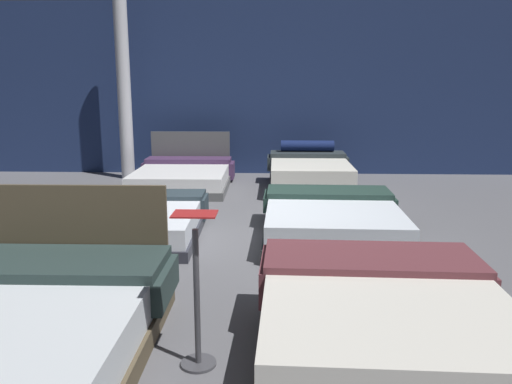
% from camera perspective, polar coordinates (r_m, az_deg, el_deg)
% --- Properties ---
extents(ground_plane, '(18.00, 18.00, 0.02)m').
position_cam_1_polar(ground_plane, '(6.40, -2.47, -4.90)').
color(ground_plane, '#5B5B60').
extents(showroom_back_wall, '(18.00, 0.06, 3.50)m').
position_cam_1_polar(showroom_back_wall, '(10.69, -0.59, 11.43)').
color(showroom_back_wall, navy).
rests_on(showroom_back_wall, ground_plane).
extents(bed_0, '(1.72, 2.09, 1.02)m').
position_cam_1_polar(bed_0, '(3.93, -23.76, -13.18)').
color(bed_0, brown).
rests_on(bed_0, ground_plane).
extents(bed_1, '(1.71, 1.99, 0.58)m').
position_cam_1_polar(bed_1, '(3.61, 13.90, -14.30)').
color(bed_1, brown).
rests_on(bed_1, ground_plane).
extents(bed_2, '(1.68, 2.01, 0.41)m').
position_cam_1_polar(bed_2, '(6.49, -13.44, -3.22)').
color(bed_2, '#2A2C35').
rests_on(bed_2, ground_plane).
extents(bed_3, '(1.73, 2.09, 0.48)m').
position_cam_1_polar(bed_3, '(6.30, 8.48, -3.19)').
color(bed_3, black).
rests_on(bed_3, ground_plane).
extents(bed_4, '(1.77, 2.18, 0.93)m').
position_cam_1_polar(bed_4, '(9.38, -8.13, 1.73)').
color(bed_4, '#525353').
rests_on(bed_4, ground_plane).
extents(bed_5, '(1.52, 2.08, 0.79)m').
position_cam_1_polar(bed_5, '(9.17, 6.01, 2.01)').
color(bed_5, black).
rests_on(bed_5, ground_plane).
extents(price_sign, '(0.28, 0.24, 1.05)m').
position_cam_1_polar(price_sign, '(3.44, -6.61, -12.80)').
color(price_sign, '#3F3F44').
rests_on(price_sign, ground_plane).
extents(support_pillar, '(0.26, 0.26, 3.50)m').
position_cam_1_polar(support_pillar, '(10.42, -14.55, 11.05)').
color(support_pillar, silver).
rests_on(support_pillar, ground_plane).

